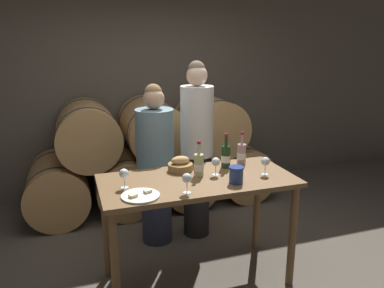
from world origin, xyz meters
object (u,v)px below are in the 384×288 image
(wine_glass_far_left, at_px, (124,174))
(wine_glass_left, at_px, (187,179))
(wine_bottle_white, at_px, (199,165))
(person_right, at_px, (197,149))
(bread_basket, at_px, (180,165))
(person_left, at_px, (156,166))
(wine_bottle_rose, at_px, (242,154))
(wine_glass_center, at_px, (216,162))
(tasting_table, at_px, (198,194))
(wine_bottle_red, at_px, (226,156))
(blue_crock, at_px, (236,174))
(wine_glass_right, at_px, (265,162))
(cheese_plate, at_px, (140,196))

(wine_glass_far_left, distance_m, wine_glass_left, 0.48)
(wine_bottle_white, bearing_deg, person_right, 72.02)
(wine_glass_left, bearing_deg, bread_basket, 78.90)
(person_left, xyz_separation_m, wine_bottle_rose, (0.67, -0.55, 0.22))
(wine_bottle_rose, height_order, wine_glass_center, wine_bottle_rose)
(tasting_table, height_order, person_right, person_right)
(wine_bottle_red, relative_size, blue_crock, 2.31)
(wine_bottle_red, bearing_deg, wine_glass_right, -48.85)
(tasting_table, distance_m, wine_bottle_white, 0.24)
(person_right, bearing_deg, wine_glass_far_left, -137.29)
(person_left, bearing_deg, wine_glass_left, -90.14)
(tasting_table, height_order, wine_glass_far_left, wine_glass_far_left)
(wine_bottle_red, distance_m, wine_glass_left, 0.66)
(wine_glass_center, bearing_deg, tasting_table, -170.76)
(person_right, xyz_separation_m, wine_bottle_white, (-0.23, -0.72, 0.09))
(tasting_table, bearing_deg, person_right, 71.35)
(wine_bottle_white, relative_size, wine_glass_left, 1.95)
(person_right, height_order, wine_glass_far_left, person_right)
(wine_bottle_red, bearing_deg, cheese_plate, -154.61)
(wine_bottle_rose, bearing_deg, wine_glass_far_left, -167.51)
(blue_crock, xyz_separation_m, bread_basket, (-0.33, 0.41, -0.02))
(wine_bottle_red, xyz_separation_m, wine_glass_far_left, (-0.91, -0.19, 0.01))
(wine_bottle_white, xyz_separation_m, wine_glass_right, (0.53, -0.15, 0.01))
(person_left, distance_m, wine_glass_far_left, 0.92)
(person_right, distance_m, blue_crock, 0.96)
(bread_basket, xyz_separation_m, wine_glass_far_left, (-0.51, -0.24, 0.06))
(tasting_table, height_order, blue_crock, blue_crock)
(tasting_table, relative_size, wine_bottle_white, 5.29)
(bread_basket, xyz_separation_m, wine_glass_right, (0.64, -0.32, 0.06))
(wine_bottle_white, xyz_separation_m, bread_basket, (-0.11, 0.17, -0.05))
(bread_basket, bearing_deg, wine_bottle_white, -58.14)
(tasting_table, height_order, wine_bottle_white, wine_bottle_white)
(person_right, distance_m, wine_bottle_white, 0.76)
(wine_bottle_white, bearing_deg, bread_basket, 121.86)
(person_right, xyz_separation_m, wine_bottle_red, (0.06, -0.59, 0.09))
(person_left, bearing_deg, cheese_plate, -108.88)
(person_right, distance_m, wine_bottle_red, 0.61)
(person_right, bearing_deg, person_left, -179.99)
(wine_glass_far_left, bearing_deg, cheese_plate, -68.01)
(person_right, bearing_deg, wine_glass_right, -71.07)
(cheese_plate, bearing_deg, blue_crock, 2.19)
(tasting_table, xyz_separation_m, blue_crock, (0.25, -0.19, 0.21))
(tasting_table, xyz_separation_m, wine_bottle_white, (0.03, 0.05, 0.23))
(bread_basket, relative_size, wine_glass_left, 1.39)
(wine_glass_far_left, distance_m, wine_glass_center, 0.76)
(wine_bottle_white, bearing_deg, blue_crock, -46.98)
(blue_crock, bearing_deg, tasting_table, 143.31)
(person_left, xyz_separation_m, wine_bottle_red, (0.49, -0.59, 0.22))
(person_right, bearing_deg, blue_crock, -90.60)
(wine_bottle_white, distance_m, wine_glass_left, 0.37)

